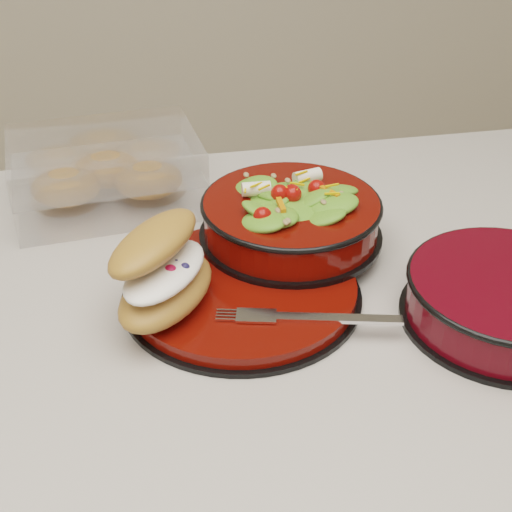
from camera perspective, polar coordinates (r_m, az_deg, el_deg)
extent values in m
cube|color=#A8A49A|center=(0.84, 2.48, -3.43)|extent=(1.24, 0.74, 0.04)
cylinder|color=black|center=(0.80, -1.13, -3.12)|extent=(0.27, 0.27, 0.01)
cylinder|color=#570803|center=(0.80, -1.14, -2.54)|extent=(0.26, 0.26, 0.01)
torus|color=black|center=(0.79, -0.30, -2.64)|extent=(0.15, 0.15, 0.01)
cylinder|color=black|center=(0.87, 2.77, 1.74)|extent=(0.22, 0.22, 0.01)
cylinder|color=#570803|center=(0.86, 2.81, 3.15)|extent=(0.21, 0.21, 0.04)
torus|color=black|center=(0.85, 2.84, 4.20)|extent=(0.22, 0.22, 0.01)
ellipsoid|color=#3D7922|center=(0.86, 2.84, 3.96)|extent=(0.18, 0.18, 0.07)
sphere|color=#B50C07|center=(0.85, 5.82, 6.63)|extent=(0.02, 0.02, 0.02)
sphere|color=#B50C07|center=(0.87, 4.15, 7.54)|extent=(0.02, 0.02, 0.02)
sphere|color=#B50C07|center=(0.87, 1.62, 7.59)|extent=(0.02, 0.02, 0.02)
sphere|color=#B50C07|center=(0.85, -0.01, 6.75)|extent=(0.02, 0.02, 0.02)
sphere|color=#B50C07|center=(0.81, 0.50, 5.58)|extent=(0.02, 0.02, 0.02)
sphere|color=#B50C07|center=(0.80, 2.94, 4.98)|extent=(0.02, 0.02, 0.02)
sphere|color=#B50C07|center=(0.81, 5.36, 5.48)|extent=(0.02, 0.02, 0.02)
cylinder|color=silver|center=(0.88, 4.19, 7.62)|extent=(0.03, 0.04, 0.02)
cylinder|color=silver|center=(0.85, 0.02, 6.71)|extent=(0.04, 0.03, 0.02)
cube|color=orange|center=(0.81, 2.05, 5.43)|extent=(0.03, 0.03, 0.01)
cube|color=orange|center=(0.84, 6.00, 6.40)|extent=(0.03, 0.02, 0.01)
ellipsoid|color=#AB7234|center=(0.75, -7.18, -2.80)|extent=(0.15, 0.16, 0.04)
ellipsoid|color=white|center=(0.74, -7.31, -1.21)|extent=(0.12, 0.14, 0.02)
ellipsoid|color=#AB7234|center=(0.74, -7.57, 1.16)|extent=(0.14, 0.15, 0.03)
sphere|color=#B80D2C|center=(0.73, -9.10, -1.01)|extent=(0.02, 0.02, 0.02)
sphere|color=#B80D2C|center=(0.73, -6.87, -1.23)|extent=(0.02, 0.02, 0.02)
sphere|color=#191947|center=(0.74, -8.02, -0.63)|extent=(0.01, 0.01, 0.01)
sphere|color=#191947|center=(0.74, -6.41, -0.64)|extent=(0.01, 0.01, 0.01)
sphere|color=#191947|center=(0.73, -7.32, -1.00)|extent=(0.01, 0.01, 0.01)
sphere|color=#191947|center=(0.73, -5.70, -0.92)|extent=(0.01, 0.01, 0.01)
sphere|color=#191947|center=(0.73, -8.74, -1.33)|extent=(0.01, 0.01, 0.01)
cube|color=silver|center=(0.74, 6.50, -4.99)|extent=(0.14, 0.04, 0.00)
cube|color=silver|center=(0.74, 0.02, -4.81)|extent=(0.05, 0.03, 0.00)
cube|color=white|center=(1.00, -11.76, 5.49)|extent=(0.26, 0.20, 0.05)
cube|color=white|center=(0.98, -12.07, 7.95)|extent=(0.26, 0.20, 0.04)
ellipsoid|color=#AB7234|center=(1.00, -14.97, 5.34)|extent=(0.09, 0.08, 0.05)
ellipsoid|color=#AB7234|center=(1.00, -8.59, 6.03)|extent=(0.09, 0.08, 0.05)
ellipsoid|color=#AB7234|center=(1.04, -11.83, 6.81)|extent=(0.09, 0.08, 0.05)
cylinder|color=black|center=(0.82, 19.14, -4.69)|extent=(0.22, 0.22, 0.01)
cylinder|color=#49040B|center=(0.80, 19.48, -3.15)|extent=(0.21, 0.21, 0.05)
torus|color=black|center=(0.79, 19.75, -1.98)|extent=(0.22, 0.22, 0.01)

